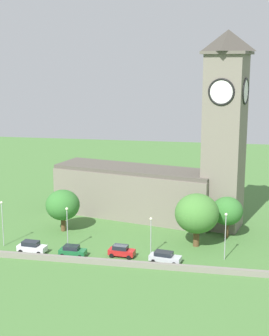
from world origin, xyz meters
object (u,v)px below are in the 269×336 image
object	(u,v)px
car_red	(121,251)
tree_riverside_east	(227,211)
car_green	(72,251)
streetlamp_west_mid	(67,222)
tree_by_tower	(63,205)
church	(165,171)
tree_riverside_west	(197,214)
streetlamp_central	(151,229)
streetlamp_west_end	(2,217)
streetlamp_east_mid	(226,229)
car_white	(32,247)
car_silver	(165,257)

from	to	relation	value
car_red	tree_riverside_east	xyz separation A→B (m)	(16.02, 11.91, 3.80)
car_green	streetlamp_west_mid	bearing A→B (deg)	123.09
streetlamp_west_mid	tree_by_tower	world-z (taller)	tree_by_tower
church	tree_riverside_west	xyz separation A→B (m)	(7.03, -13.11, -3.91)
tree_riverside_east	tree_by_tower	distance (m)	28.92
tree_riverside_east	streetlamp_west_mid	bearing A→B (deg)	-156.69
church	car_green	size ratio (longest dim) A/B	8.96
car_red	tree_by_tower	size ratio (longest dim) A/B	0.56
car_red	tree_by_tower	xyz separation A→B (m)	(-12.82, 9.87, 3.89)
streetlamp_central	tree_riverside_west	xyz separation A→B (m)	(6.84, 4.77, 1.47)
streetlamp_west_end	car_red	bearing A→B (deg)	-2.66
church	tree_riverside_east	distance (m)	15.08
tree_riverside_east	car_red	bearing A→B (deg)	-143.38
streetlamp_west_mid	tree_by_tower	xyz separation A→B (m)	(-3.73, 8.78, 0.05)
streetlamp_east_mid	tree_riverside_east	world-z (taller)	streetlamp_east_mid
car_green	streetlamp_central	bearing A→B (deg)	15.11
streetlamp_west_end	streetlamp_east_mid	size ratio (longest dim) A/B	1.02
church	streetlamp_east_mid	size ratio (longest dim) A/B	5.08
church	tree_riverside_west	world-z (taller)	church
streetlamp_west_end	streetlamp_east_mid	world-z (taller)	streetlamp_west_end
tree_riverside_east	tree_by_tower	world-z (taller)	tree_by_tower
car_white	car_silver	distance (m)	21.32
car_red	tree_by_tower	world-z (taller)	tree_by_tower
car_silver	car_green	bearing A→B (deg)	-179.11
car_silver	tree_riverside_east	distance (m)	16.25
car_green	car_silver	xyz separation A→B (m)	(14.53, 0.23, -0.01)
streetlamp_west_mid	streetlamp_central	xyz separation A→B (m)	(13.41, 0.90, -0.66)
car_red	tree_riverside_east	size ratio (longest dim) A/B	0.59
tree_riverside_east	car_green	bearing A→B (deg)	-150.91
car_red	car_silver	bearing A→B (deg)	-8.16
streetlamp_west_mid	streetlamp_central	bearing A→B (deg)	3.85
church	streetlamp_west_end	xyz separation A→B (m)	(-24.25, -18.94, -4.46)
car_white	tree_riverside_east	world-z (taller)	tree_riverside_east
streetlamp_east_mid	car_silver	bearing A→B (deg)	-162.66
streetlamp_west_end	streetlamp_central	distance (m)	24.49
car_green	tree_by_tower	xyz separation A→B (m)	(-5.24, 11.09, 3.95)
church	tree_by_tower	size ratio (longest dim) A/B	5.01
car_red	car_silver	distance (m)	7.02
car_red	car_white	bearing A→B (deg)	-175.66
church	tree_riverside_east	size ratio (longest dim) A/B	5.27
car_silver	streetlamp_east_mid	xyz separation A→B (m)	(8.88, 2.77, 4.08)
car_green	tree_riverside_west	distance (m)	20.91
car_white	tree_riverside_west	world-z (taller)	tree_riverside_west
streetlamp_east_mid	tree_riverside_east	size ratio (longest dim) A/B	1.04
streetlamp_west_mid	streetlamp_west_end	bearing A→B (deg)	-179.19
car_green	streetlamp_west_end	world-z (taller)	streetlamp_west_end
car_white	streetlamp_central	bearing A→B (deg)	9.36
car_green	streetlamp_east_mid	xyz separation A→B (m)	(23.41, 3.00, 4.07)
tree_by_tower	streetlamp_west_end	bearing A→B (deg)	-129.26
car_green	streetlamp_west_end	distance (m)	13.39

